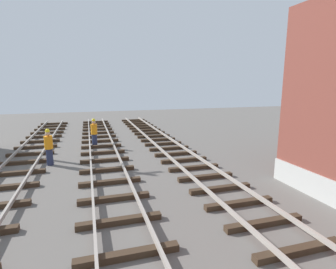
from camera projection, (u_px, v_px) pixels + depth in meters
The scene contains 2 objects.
track_worker_foreground at pixel (94, 133), 17.02m from camera, with size 0.40×0.40×1.87m.
track_worker_distant at pixel (49, 147), 13.22m from camera, with size 0.40×0.40×1.87m.
Camera 1 is at (-3.39, 0.09, 4.08)m, focal length 28.25 mm.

